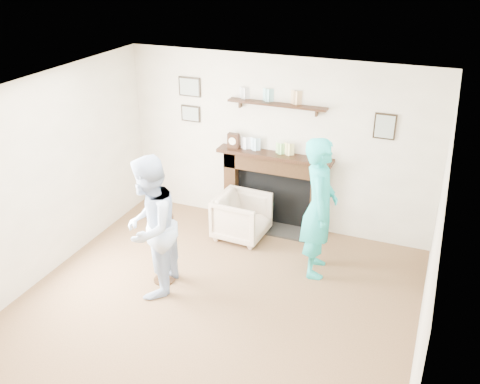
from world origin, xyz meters
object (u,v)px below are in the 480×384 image
at_px(pedestal_table, 161,236).
at_px(man, 155,289).
at_px(woman, 315,270).
at_px(armchair, 242,236).

bearing_deg(pedestal_table, man, -92.62).
relative_size(woman, pedestal_table, 1.74).
bearing_deg(man, pedestal_table, 167.33).
bearing_deg(pedestal_table, woman, 28.79).
height_order(armchair, woman, woman).
relative_size(armchair, woman, 0.39).
bearing_deg(man, woman, 113.89).
height_order(man, woman, woman).
xyz_separation_m(woman, pedestal_table, (-1.70, -0.93, 0.64)).
height_order(armchair, man, man).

